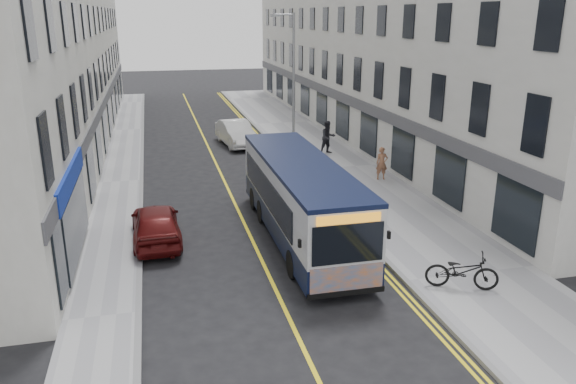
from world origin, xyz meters
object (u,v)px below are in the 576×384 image
city_bus (301,197)px  car_white (236,133)px  streetlamp (292,83)px  bicycle (462,271)px  pedestrian_near (382,163)px  car_maroon (156,223)px  pedestrian_far (328,137)px

city_bus → car_white: 15.95m
streetlamp → bicycle: bearing=-85.8°
pedestrian_near → car_maroon: (-10.95, -5.30, -0.21)m
bicycle → pedestrian_near: pedestrian_near is taller
bicycle → car_white: bearing=33.7°
streetlamp → car_white: (-2.37, 5.00, -3.61)m
pedestrian_near → bicycle: bearing=-93.1°
bicycle → car_maroon: 10.65m
pedestrian_far → car_maroon: bearing=-143.5°
pedestrian_far → car_maroon: (-10.01, -11.08, -0.36)m
bicycle → city_bus: bearing=59.1°
bicycle → car_white: size_ratio=0.45×
bicycle → pedestrian_far: size_ratio=1.11×
pedestrian_near → car_maroon: size_ratio=0.38×
streetlamp → car_maroon: 13.05m
car_maroon → bicycle: bearing=143.6°
streetlamp → pedestrian_near: (3.38, -4.68, -3.46)m
car_white → streetlamp: bearing=-71.7°
pedestrian_near → car_white: (-5.75, 9.68, -0.16)m
bicycle → car_white: 21.36m
pedestrian_near → city_bus: bearing=-124.9°
pedestrian_far → pedestrian_near: bearing=-92.1°
car_white → pedestrian_near: bearing=-66.3°
pedestrian_far → car_white: (-4.81, 3.90, -0.31)m
streetlamp → pedestrian_far: (2.44, 1.10, -3.31)m
car_white → bicycle: bearing=-87.5°
city_bus → car_maroon: city_bus is taller
bicycle → car_white: car_white is taller
bicycle → car_maroon: car_maroon is taller
streetlamp → car_maroon: (-7.57, -9.98, -3.67)m
bicycle → car_maroon: bearing=79.3°
city_bus → pedestrian_near: bearing=47.1°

